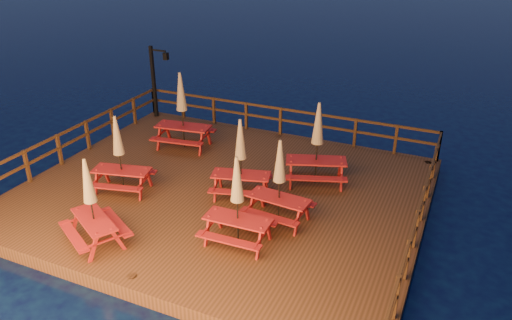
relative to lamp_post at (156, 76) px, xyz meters
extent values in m
plane|color=#050632|center=(5.39, -4.55, -2.20)|extent=(500.00, 500.00, 0.00)
cube|color=#412815|center=(5.39, -4.55, -2.00)|extent=(12.00, 10.00, 0.40)
cylinder|color=#392112|center=(-0.21, 0.05, -2.50)|extent=(0.24, 0.24, 1.40)
cylinder|color=#392112|center=(5.39, -9.15, -2.50)|extent=(0.24, 0.24, 1.40)
cylinder|color=#392112|center=(5.39, 0.05, -2.50)|extent=(0.24, 0.24, 1.40)
cylinder|color=#392112|center=(10.99, 0.05, -2.50)|extent=(0.24, 0.24, 1.40)
cube|color=#392112|center=(5.39, 0.30, -0.75)|extent=(11.70, 0.06, 0.09)
cube|color=#392112|center=(5.39, 0.30, -1.19)|extent=(11.70, 0.06, 0.09)
cube|color=#392112|center=(0.71, 0.30, -1.25)|extent=(0.10, 0.10, 1.10)
cube|color=#392112|center=(5.39, 0.30, -1.25)|extent=(0.10, 0.10, 1.10)
cube|color=#392112|center=(10.07, 0.30, -1.25)|extent=(0.10, 0.10, 1.10)
cube|color=#392112|center=(-0.46, -4.55, -0.75)|extent=(0.06, 9.70, 0.09)
cube|color=#392112|center=(-0.46, -4.55, -1.19)|extent=(0.06, 9.70, 0.09)
cube|color=#392112|center=(-0.46, -4.55, -1.25)|extent=(0.10, 0.10, 1.10)
cube|color=#392112|center=(-0.46, -0.67, -1.25)|extent=(0.10, 0.10, 1.10)
cube|color=#392112|center=(11.24, -4.55, -0.75)|extent=(0.06, 9.70, 0.09)
cube|color=#392112|center=(11.24, -4.55, -1.19)|extent=(0.06, 9.70, 0.09)
cube|color=#392112|center=(11.24, -8.43, -1.25)|extent=(0.10, 0.10, 1.10)
cube|color=#392112|center=(11.24, -4.55, -1.25)|extent=(0.10, 0.10, 1.10)
cube|color=#392112|center=(11.24, -0.67, -1.25)|extent=(0.10, 0.10, 1.10)
cube|color=black|center=(-0.16, 0.00, -0.30)|extent=(0.12, 0.12, 3.00)
cube|color=black|center=(0.19, 0.00, 1.05)|extent=(0.70, 0.06, 0.06)
cube|color=black|center=(0.54, 0.00, 0.85)|extent=(0.18, 0.18, 0.28)
sphere|color=#E0B059|center=(0.54, 0.00, 0.85)|extent=(0.14, 0.14, 0.14)
cube|color=maroon|center=(3.74, -8.40, -1.10)|extent=(1.78, 1.40, 0.05)
cube|color=maroon|center=(4.02, -7.92, -1.38)|extent=(1.58, 1.06, 0.05)
cube|color=maroon|center=(3.46, -8.88, -1.38)|extent=(1.58, 1.06, 0.05)
cube|color=maroon|center=(3.29, -7.79, -1.45)|extent=(0.09, 0.11, 0.70)
cube|color=maroon|center=(2.98, -8.32, -1.45)|extent=(0.09, 0.11, 0.70)
cube|color=maroon|center=(4.50, -8.48, -1.45)|extent=(0.09, 0.11, 0.70)
cube|color=maroon|center=(4.19, -9.01, -1.45)|extent=(0.09, 0.11, 0.70)
cylinder|color=black|center=(3.74, -8.40, -0.63)|extent=(0.04, 0.04, 2.33)
cone|color=#9B8160|center=(3.74, -8.40, 0.02)|extent=(0.33, 0.33, 1.16)
sphere|color=black|center=(3.74, -8.40, 0.56)|extent=(0.07, 0.07, 0.07)
cube|color=maroon|center=(2.65, -5.89, -1.08)|extent=(1.83, 1.05, 0.05)
cube|color=maroon|center=(2.52, -5.33, -1.37)|extent=(1.73, 0.66, 0.05)
cube|color=maroon|center=(2.79, -6.44, -1.37)|extent=(1.73, 0.66, 0.05)
cube|color=maroon|center=(1.88, -5.75, -1.44)|extent=(0.08, 0.11, 0.72)
cube|color=maroon|center=(2.03, -6.36, -1.44)|extent=(0.08, 0.11, 0.72)
cube|color=maroon|center=(3.27, -5.41, -1.44)|extent=(0.08, 0.11, 0.72)
cube|color=maroon|center=(3.42, -6.03, -1.44)|extent=(0.08, 0.11, 0.72)
cylinder|color=black|center=(2.65, -5.89, -0.60)|extent=(0.04, 0.04, 2.39)
cone|color=#9B8160|center=(2.65, -5.89, 0.07)|extent=(0.34, 0.34, 1.19)
sphere|color=black|center=(2.65, -5.89, 0.62)|extent=(0.07, 0.07, 0.07)
cube|color=maroon|center=(7.64, -5.50, -1.09)|extent=(1.75, 0.81, 0.05)
cube|color=maroon|center=(7.69, -4.93, -1.37)|extent=(1.72, 0.41, 0.05)
cube|color=maroon|center=(7.59, -6.06, -1.37)|extent=(1.72, 0.41, 0.05)
cube|color=maroon|center=(6.96, -5.13, -1.44)|extent=(0.06, 0.10, 0.71)
cube|color=maroon|center=(6.91, -5.75, -1.44)|extent=(0.06, 0.10, 0.71)
cube|color=maroon|center=(8.37, -5.25, -1.44)|extent=(0.06, 0.10, 0.71)
cube|color=maroon|center=(8.32, -5.87, -1.44)|extent=(0.06, 0.10, 0.71)
cylinder|color=black|center=(7.64, -5.50, -0.62)|extent=(0.04, 0.04, 2.36)
cone|color=#9B8160|center=(7.64, -5.50, 0.04)|extent=(0.34, 0.34, 1.18)
sphere|color=black|center=(7.64, -5.50, 0.59)|extent=(0.07, 0.07, 0.07)
cube|color=maroon|center=(7.08, -6.92, -1.08)|extent=(1.74, 0.72, 0.05)
cube|color=maroon|center=(7.06, -6.34, -1.37)|extent=(1.73, 0.32, 0.05)
cube|color=maroon|center=(7.10, -7.49, -1.37)|extent=(1.73, 0.32, 0.05)
cube|color=maroon|center=(6.35, -6.62, -1.44)|extent=(0.06, 0.10, 0.72)
cube|color=maroon|center=(6.37, -7.25, -1.44)|extent=(0.06, 0.10, 0.72)
cube|color=maroon|center=(7.79, -6.58, -1.44)|extent=(0.06, 0.10, 0.72)
cube|color=maroon|center=(7.80, -7.21, -1.44)|extent=(0.06, 0.10, 0.72)
cylinder|color=black|center=(7.08, -6.92, -0.60)|extent=(0.04, 0.04, 2.39)
cone|color=#9B8160|center=(7.08, -6.92, 0.07)|extent=(0.34, 0.34, 1.19)
sphere|color=black|center=(7.08, -6.92, 0.62)|extent=(0.07, 0.07, 0.07)
cube|color=maroon|center=(2.62, -2.28, -0.98)|extent=(2.05, 1.03, 0.05)
cube|color=maroon|center=(2.53, -1.64, -1.30)|extent=(1.99, 0.58, 0.05)
cube|color=maroon|center=(2.71, -2.93, -1.30)|extent=(1.99, 0.58, 0.05)
cube|color=maroon|center=(1.76, -2.04, -1.39)|extent=(0.08, 0.12, 0.82)
cube|color=maroon|center=(1.86, -2.76, -1.39)|extent=(0.08, 0.12, 0.82)
cube|color=maroon|center=(3.38, -1.81, -1.39)|extent=(0.08, 0.12, 0.82)
cube|color=maroon|center=(3.48, -2.53, -1.39)|extent=(0.08, 0.12, 0.82)
cylinder|color=black|center=(2.62, -2.28, -0.43)|extent=(0.05, 0.05, 2.73)
cone|color=#9B8160|center=(2.62, -2.28, 0.33)|extent=(0.39, 0.39, 1.37)
sphere|color=black|center=(2.62, -2.28, 0.97)|extent=(0.08, 0.08, 0.08)
cube|color=maroon|center=(6.10, -4.69, -1.07)|extent=(1.85, 1.11, 0.05)
cube|color=maroon|center=(5.94, -4.13, -1.36)|extent=(1.74, 0.72, 0.05)
cube|color=maroon|center=(6.25, -5.25, -1.36)|extent=(1.74, 0.72, 0.05)
cube|color=maroon|center=(5.32, -4.58, -1.43)|extent=(0.08, 0.11, 0.72)
cube|color=maroon|center=(5.49, -5.19, -1.43)|extent=(0.08, 0.11, 0.72)
cube|color=maroon|center=(6.71, -4.19, -1.43)|extent=(0.08, 0.11, 0.72)
cube|color=maroon|center=(6.88, -4.80, -1.43)|extent=(0.08, 0.11, 0.72)
cylinder|color=black|center=(6.10, -4.69, -0.59)|extent=(0.04, 0.04, 2.41)
cone|color=#9B8160|center=(6.10, -4.69, 0.08)|extent=(0.35, 0.35, 1.20)
sphere|color=black|center=(6.10, -4.69, 0.64)|extent=(0.07, 0.07, 0.07)
cube|color=maroon|center=(7.87, -2.96, -1.01)|extent=(2.01, 1.31, 0.05)
cube|color=maroon|center=(7.67, -2.37, -1.33)|extent=(1.86, 0.90, 0.05)
cube|color=maroon|center=(8.08, -3.54, -1.33)|extent=(1.86, 0.90, 0.05)
cube|color=maroon|center=(7.02, -2.89, -1.41)|extent=(0.09, 0.12, 0.78)
cube|color=maroon|center=(7.25, -3.54, -1.41)|extent=(0.09, 0.12, 0.78)
cube|color=maroon|center=(8.49, -2.37, -1.41)|extent=(0.09, 0.12, 0.78)
cube|color=maroon|center=(8.72, -3.02, -1.41)|extent=(0.09, 0.12, 0.78)
cylinder|color=black|center=(7.87, -2.96, -0.49)|extent=(0.05, 0.05, 2.60)
cone|color=#9B8160|center=(7.87, -2.96, 0.23)|extent=(0.37, 0.37, 1.30)
sphere|color=black|center=(7.87, -2.96, 0.84)|extent=(0.07, 0.07, 0.07)
camera|label=1|loc=(11.89, -16.51, 5.75)|focal=35.00mm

